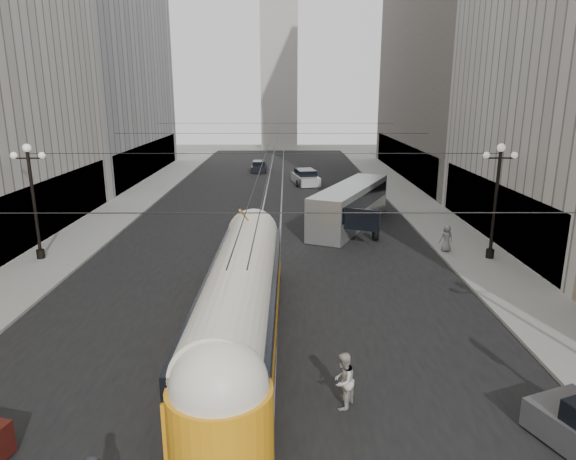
{
  "coord_description": "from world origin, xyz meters",
  "views": [
    {
      "loc": [
        1.16,
        -9.41,
        9.11
      ],
      "look_at": [
        1.24,
        12.33,
        3.29
      ],
      "focal_mm": 32.0,
      "sensor_mm": 36.0,
      "label": 1
    }
  ],
  "objects_px": {
    "city_bus": "(350,204)",
    "pedestrian_crossing_b": "(343,381)",
    "streetcar": "(242,298)",
    "pedestrian_sidewalk_right": "(446,238)"
  },
  "relations": [
    {
      "from": "pedestrian_crossing_b",
      "to": "pedestrian_sidewalk_right",
      "type": "bearing_deg",
      "value": -177.54
    },
    {
      "from": "streetcar",
      "to": "pedestrian_sidewalk_right",
      "type": "xyz_separation_m",
      "value": [
        11.0,
        10.94,
        -0.82
      ]
    },
    {
      "from": "city_bus",
      "to": "pedestrian_crossing_b",
      "type": "xyz_separation_m",
      "value": [
        -2.84,
        -21.79,
        -0.7
      ]
    },
    {
      "from": "city_bus",
      "to": "pedestrian_crossing_b",
      "type": "bearing_deg",
      "value": -97.42
    },
    {
      "from": "streetcar",
      "to": "city_bus",
      "type": "distance_m",
      "value": 18.59
    },
    {
      "from": "streetcar",
      "to": "pedestrian_crossing_b",
      "type": "height_order",
      "value": "streetcar"
    },
    {
      "from": "streetcar",
      "to": "pedestrian_sidewalk_right",
      "type": "height_order",
      "value": "streetcar"
    },
    {
      "from": "city_bus",
      "to": "pedestrian_crossing_b",
      "type": "height_order",
      "value": "city_bus"
    },
    {
      "from": "city_bus",
      "to": "pedestrian_sidewalk_right",
      "type": "bearing_deg",
      "value": -53.82
    },
    {
      "from": "streetcar",
      "to": "pedestrian_sidewalk_right",
      "type": "bearing_deg",
      "value": 44.84
    }
  ]
}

